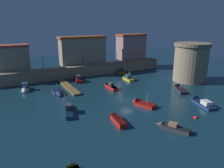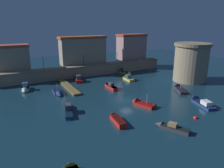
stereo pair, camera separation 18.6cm
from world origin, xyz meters
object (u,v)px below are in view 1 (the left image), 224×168
(moored_boat_1, at_px, (110,86))
(moored_boat_11, at_px, (25,89))
(moored_boat_7, at_px, (117,119))
(moored_boat_8, at_px, (179,89))
(moored_boat_9, at_px, (58,93))
(mooring_buoy_0, at_px, (196,118))
(quay_lamp_0, at_px, (43,61))
(moored_boat_6, at_px, (78,78))
(moored_boat_5, at_px, (171,127))
(moored_boat_13, at_px, (200,102))
(moored_boat_3, at_px, (127,78))
(quay_lamp_1, at_px, (83,57))
(fortress_tower, at_px, (191,62))
(quay_lamp_2, at_px, (117,55))
(moored_boat_10, at_px, (125,72))
(moored_boat_12, at_px, (69,109))
(moored_boat_2, at_px, (141,103))

(moored_boat_1, bearing_deg, moored_boat_11, 68.96)
(moored_boat_7, xyz_separation_m, moored_boat_8, (21.36, 7.52, -0.13))
(moored_boat_9, distance_m, mooring_buoy_0, 28.76)
(quay_lamp_0, bearing_deg, mooring_buoy_0, -64.25)
(moored_boat_9, bearing_deg, moored_boat_6, 142.78)
(moored_boat_5, height_order, moored_boat_11, moored_boat_11)
(quay_lamp_0, bearing_deg, moored_boat_13, -53.63)
(moored_boat_1, bearing_deg, moored_boat_3, -59.24)
(mooring_buoy_0, bearing_deg, quay_lamp_1, 99.50)
(quay_lamp_0, distance_m, moored_boat_1, 19.91)
(fortress_tower, relative_size, quay_lamp_2, 3.27)
(moored_boat_11, bearing_deg, quay_lamp_1, 124.32)
(quay_lamp_1, distance_m, moored_boat_1, 15.46)
(moored_boat_5, height_order, moored_boat_7, moored_boat_5)
(moored_boat_9, xyz_separation_m, moored_boat_10, (23.19, 9.33, 0.18))
(moored_boat_1, height_order, moored_boat_9, moored_boat_9)
(moored_boat_5, relative_size, moored_boat_7, 0.98)
(moored_boat_7, bearing_deg, quay_lamp_0, 16.17)
(mooring_buoy_0, bearing_deg, moored_boat_9, 126.71)
(fortress_tower, distance_m, moored_boat_11, 42.71)
(moored_boat_11, height_order, moored_boat_13, moored_boat_11)
(quay_lamp_0, xyz_separation_m, moored_boat_9, (0.33, -13.25, -5.23))
(quay_lamp_0, bearing_deg, moored_boat_12, -91.08)
(moored_boat_6, bearing_deg, moored_boat_3, -100.67)
(quay_lamp_2, distance_m, moored_boat_1, 18.36)
(quay_lamp_1, bearing_deg, moored_boat_7, -101.38)
(moored_boat_10, height_order, moored_boat_11, moored_boat_10)
(moored_boat_1, bearing_deg, moored_boat_2, -178.28)
(moored_boat_7, bearing_deg, moored_boat_13, -86.21)
(moored_boat_12, bearing_deg, quay_lamp_2, -29.63)
(moored_boat_9, distance_m, moored_boat_13, 29.98)
(quay_lamp_1, relative_size, moored_boat_6, 0.56)
(quay_lamp_0, relative_size, moored_boat_8, 0.55)
(moored_boat_3, height_order, moored_boat_12, moored_boat_3)
(moored_boat_2, bearing_deg, quay_lamp_2, -41.94)
(moored_boat_2, bearing_deg, quay_lamp_0, 3.44)
(fortress_tower, relative_size, moored_boat_6, 1.55)
(quay_lamp_1, xyz_separation_m, mooring_buoy_0, (6.08, -36.31, -5.64))
(moored_boat_2, bearing_deg, moored_boat_3, -45.83)
(fortress_tower, xyz_separation_m, moored_boat_9, (-34.58, 5.68, -4.88))
(fortress_tower, relative_size, quay_lamp_0, 2.88)
(mooring_buoy_0, bearing_deg, quay_lamp_2, 81.75)
(moored_boat_8, distance_m, moored_boat_13, 8.96)
(moored_boat_8, bearing_deg, moored_boat_7, 138.05)
(quay_lamp_1, height_order, moored_boat_3, quay_lamp_1)
(moored_boat_6, distance_m, moored_boat_13, 31.94)
(quay_lamp_0, xyz_separation_m, moored_boat_1, (12.63, -14.54, -5.02))
(moored_boat_9, relative_size, moored_boat_12, 0.76)
(moored_boat_1, distance_m, moored_boat_12, 15.84)
(moored_boat_1, distance_m, moored_boat_10, 15.20)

